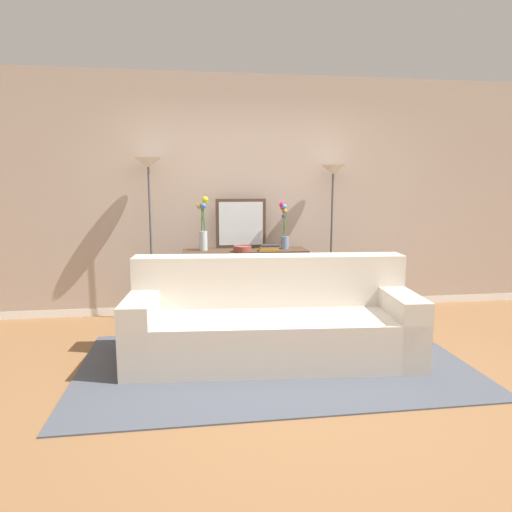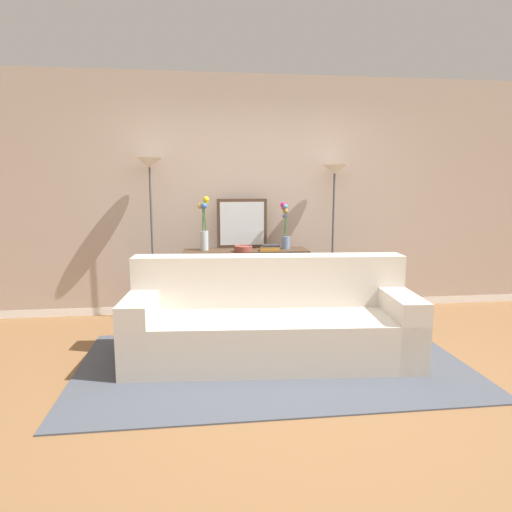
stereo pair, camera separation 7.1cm
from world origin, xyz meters
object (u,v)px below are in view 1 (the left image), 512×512
Objects in this scene: fruit_bowl at (242,249)px; book_row_under_console at (208,315)px; wall_mirror at (241,224)px; vase_short_flowers at (284,227)px; floor_lamp_left at (149,194)px; book_stack at (269,248)px; vase_tall_flowers at (203,225)px; floor_lamp_right at (332,198)px; console_table at (245,271)px; couch at (272,323)px.

fruit_bowl is 0.66× the size of book_row_under_console.
vase_short_flowers is (0.48, -0.12, -0.04)m from wall_mirror.
wall_mirror is at bearing 3.96° from floor_lamp_left.
fruit_bowl is 0.30m from book_stack.
vase_short_flowers is 1.75× the size of book_row_under_console.
floor_lamp_left is 0.67m from vase_tall_flowers.
vase_short_flowers reaches higher than book_row_under_console.
book_stack is at bearing -141.15° from vase_short_flowers.
vase_tall_flowers is at bearing -177.69° from floor_lamp_right.
console_table is 2.33× the size of vase_tall_flowers.
fruit_bowl is (-1.07, -0.22, -0.54)m from floor_lamp_right.
floor_lamp_left reaches higher than book_row_under_console.
floor_lamp_right is 0.97m from book_stack.
console_table is 1.35m from floor_lamp_left.
book_stack reaches higher than fruit_bowl.
console_table is 2.42× the size of wall_mirror.
book_stack is at bearing -9.41° from floor_lamp_left.
vase_short_flowers reaches higher than book_stack.
console_table is 6.07× the size of book_stack.
book_row_under_console is at bearing -177.31° from vase_short_flowers.
floor_lamp_left is 7.87× the size of book_stack.
wall_mirror is (-1.06, 0.07, -0.29)m from floor_lamp_right.
floor_lamp_left reaches higher than book_stack.
couch is 12.54× the size of fruit_bowl.
floor_lamp_right reaches higher than vase_short_flowers.
console_table is at bearing -4.39° from vase_tall_flowers.
fruit_bowl is (-0.50, -0.17, -0.21)m from vase_short_flowers.
book_stack is (0.30, 0.01, -0.00)m from fruit_bowl.
couch reaches higher than fruit_bowl.
book_row_under_console is (-0.51, 1.22, -0.26)m from couch.
couch is 4.21× the size of vase_tall_flowers.
wall_mirror reaches higher than couch.
vase_short_flowers is at bearing 73.90° from couch.
wall_mirror is 0.45m from vase_tall_flowers.
wall_mirror is (-0.12, 1.39, 0.76)m from couch.
book_stack is at bearing 81.42° from couch.
wall_mirror is 1.08× the size of vase_short_flowers.
fruit_bowl reaches higher than console_table.
vase_tall_flowers reaches higher than console_table.
floor_lamp_right is 2.92× the size of vase_tall_flowers.
couch is at bearing -125.56° from floor_lamp_right.
console_table is at bearing 94.20° from couch.
floor_lamp_left is 2.07m from floor_lamp_right.
floor_lamp_left is 5.95× the size of book_row_under_console.
couch is at bearing -106.10° from vase_short_flowers.
fruit_bowl is (-0.13, 1.09, 0.51)m from couch.
floor_lamp_left reaches higher than couch.
book_stack is (1.29, -0.21, -0.59)m from floor_lamp_left.
book_row_under_console is at bearing 161.33° from fruit_bowl.
couch is 8.29× the size of book_row_under_console.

